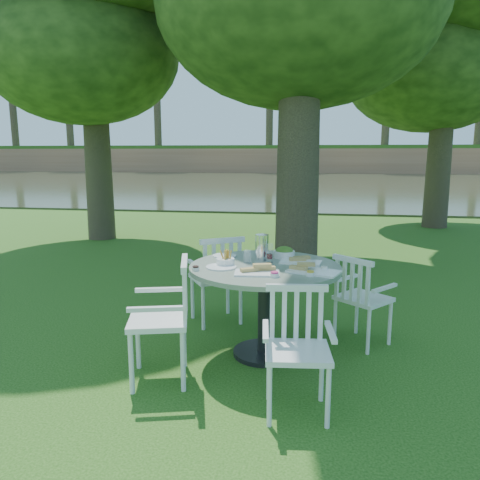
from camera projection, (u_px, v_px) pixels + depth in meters
name	position (u px, v px, depth m)	size (l,w,h in m)	color
ground	(237.00, 319.00, 5.14)	(140.00, 140.00, 0.00)	#18410D
table	(265.00, 284.00, 4.12)	(1.33, 1.33, 0.83)	black
chair_ne	(358.00, 294.00, 4.35)	(0.60, 0.59, 0.86)	white
chair_nw	(219.00, 273.00, 4.89)	(0.64, 0.63, 0.95)	white
chair_sw	(171.00, 311.00, 3.69)	(0.57, 0.59, 0.98)	white
chair_se	(297.00, 339.00, 3.28)	(0.49, 0.46, 0.87)	white
tableware	(266.00, 258.00, 4.15)	(1.25, 0.86, 0.24)	white
river	(302.00, 184.00, 27.46)	(100.00, 28.00, 0.12)	#2B311D
far_bank	(313.00, 94.00, 43.67)	(100.00, 18.00, 15.20)	#986347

